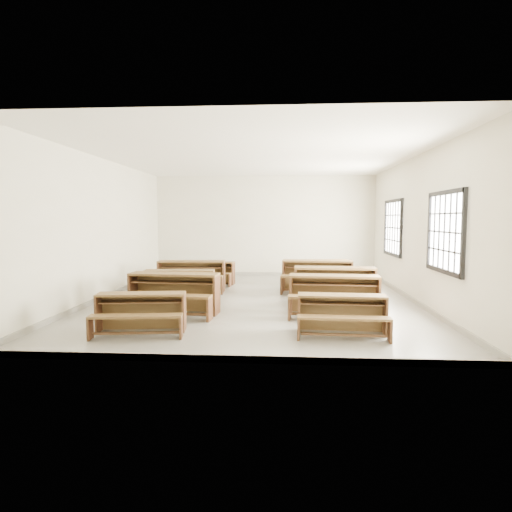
# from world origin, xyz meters

# --- Properties ---
(room) EXTENTS (8.50, 8.50, 3.20)m
(room) POSITION_xyz_m (0.09, 0.00, 2.14)
(room) COLOR gray
(room) RESTS_ON ground
(desk_set_0) EXTENTS (1.49, 0.90, 0.63)m
(desk_set_0) POSITION_xyz_m (-1.68, -2.86, 0.37)
(desk_set_0) COLOR brown
(desk_set_0) RESTS_ON ground
(desk_set_1) EXTENTS (1.81, 1.05, 0.78)m
(desk_set_1) POSITION_xyz_m (-1.51, -1.47, 0.46)
(desk_set_1) COLOR brown
(desk_set_1) RESTS_ON ground
(desk_set_2) EXTENTS (1.61, 0.93, 0.70)m
(desk_set_2) POSITION_xyz_m (-1.69, -0.27, 0.41)
(desk_set_2) COLOR brown
(desk_set_2) RESTS_ON ground
(desk_set_3) EXTENTS (1.74, 0.97, 0.76)m
(desk_set_3) POSITION_xyz_m (-1.73, 1.17, 0.45)
(desk_set_3) COLOR brown
(desk_set_3) RESTS_ON ground
(desk_set_4) EXTENTS (1.47, 0.86, 0.63)m
(desk_set_4) POSITION_xyz_m (-1.47, 2.29, 0.37)
(desk_set_4) COLOR brown
(desk_set_4) RESTS_ON ground
(desk_set_5) EXTENTS (1.43, 0.80, 0.63)m
(desk_set_5) POSITION_xyz_m (1.55, -2.76, 0.37)
(desk_set_5) COLOR brown
(desk_set_5) RESTS_ON ground
(desk_set_6) EXTENTS (1.75, 0.99, 0.76)m
(desk_set_6) POSITION_xyz_m (1.58, -1.42, 0.44)
(desk_set_6) COLOR brown
(desk_set_6) RESTS_ON ground
(desk_set_7) EXTENTS (1.78, 0.97, 0.79)m
(desk_set_7) POSITION_xyz_m (1.73, -0.24, 0.46)
(desk_set_7) COLOR brown
(desk_set_7) RESTS_ON ground
(desk_set_8) EXTENTS (1.83, 1.06, 0.79)m
(desk_set_8) POSITION_xyz_m (1.47, 1.22, 0.46)
(desk_set_8) COLOR brown
(desk_set_8) RESTS_ON ground
(desk_set_9) EXTENTS (1.63, 0.94, 0.70)m
(desk_set_9) POSITION_xyz_m (1.60, 2.26, 0.41)
(desk_set_9) COLOR brown
(desk_set_9) RESTS_ON ground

